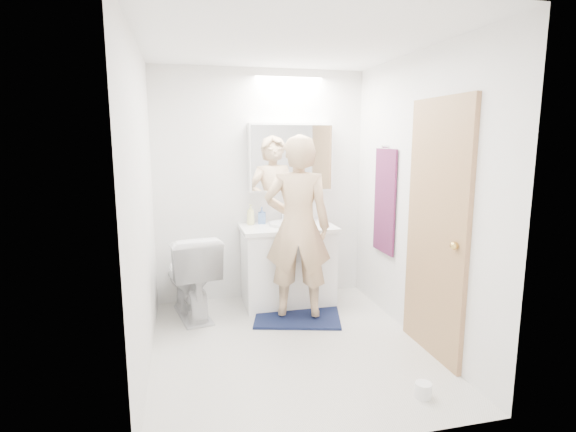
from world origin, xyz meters
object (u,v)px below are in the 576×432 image
object	(u,v)px
medicine_cabinet	(291,158)
toothbrush_cup	(303,218)
person	(298,227)
soap_bottle_b	(262,215)
toilet	(191,275)
toilet_paper_roll	(423,390)
soap_bottle_a	(251,215)
vanity_cabinet	(288,267)

from	to	relation	value
medicine_cabinet	toothbrush_cup	world-z (taller)	medicine_cabinet
person	soap_bottle_b	world-z (taller)	person
toilet	person	xyz separation A→B (m)	(0.98, -0.31, 0.48)
soap_bottle_b	toilet_paper_roll	distance (m)	2.35
soap_bottle_a	medicine_cabinet	bearing A→B (deg)	7.81
toilet_paper_roll	soap_bottle_b	bearing A→B (deg)	108.85
toilet	medicine_cabinet	bearing A→B (deg)	-174.24
soap_bottle_b	toothbrush_cup	world-z (taller)	soap_bottle_b
soap_bottle_b	toothbrush_cup	distance (m)	0.44
medicine_cabinet	vanity_cabinet	bearing A→B (deg)	-111.43
person	toilet_paper_roll	distance (m)	1.76
vanity_cabinet	soap_bottle_b	size ratio (longest dim) A/B	5.19
medicine_cabinet	toilet	bearing A→B (deg)	-163.01
person	toilet_paper_roll	bearing A→B (deg)	123.21
medicine_cabinet	soap_bottle_b	size ratio (longest dim) A/B	5.07
toilet_paper_roll	soap_bottle_a	bearing A→B (deg)	112.14
toilet_paper_roll	vanity_cabinet	bearing A→B (deg)	104.09
person	medicine_cabinet	bearing A→B (deg)	-82.76
medicine_cabinet	toothbrush_cup	xyz separation A→B (m)	(0.12, -0.05, -0.63)
soap_bottle_b	person	bearing A→B (deg)	-69.29
toilet	soap_bottle_a	distance (m)	0.85
toilet	toothbrush_cup	bearing A→B (deg)	-178.19
toilet	soap_bottle_b	bearing A→B (deg)	-169.74
toilet	soap_bottle_a	xyz separation A→B (m)	(0.63, 0.27, 0.52)
medicine_cabinet	toilet	xyz separation A→B (m)	(-1.06, -0.33, -1.09)
vanity_cabinet	medicine_cabinet	size ratio (longest dim) A/B	1.02
toilet_paper_roll	person	bearing A→B (deg)	108.08
vanity_cabinet	toilet_paper_roll	bearing A→B (deg)	-75.91
toothbrush_cup	toilet_paper_roll	world-z (taller)	toothbrush_cup
vanity_cabinet	toilet_paper_roll	world-z (taller)	vanity_cabinet
medicine_cabinet	toilet	size ratio (longest dim) A/B	1.08
soap_bottle_a	toothbrush_cup	size ratio (longest dim) A/B	2.07
vanity_cabinet	soap_bottle_a	size ratio (longest dim) A/B	4.28
vanity_cabinet	toilet_paper_roll	distance (m)	1.97
person	soap_bottle_a	bearing A→B (deg)	-43.34
medicine_cabinet	toilet_paper_roll	xyz separation A→B (m)	(0.39, -2.10, -1.45)
soap_bottle_a	vanity_cabinet	bearing A→B (deg)	-22.91
medicine_cabinet	toilet_paper_roll	world-z (taller)	medicine_cabinet
soap_bottle_a	soap_bottle_b	bearing A→B (deg)	13.72
medicine_cabinet	person	world-z (taller)	medicine_cabinet
vanity_cabinet	toilet	bearing A→B (deg)	-173.32
medicine_cabinet	toilet_paper_roll	size ratio (longest dim) A/B	8.00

